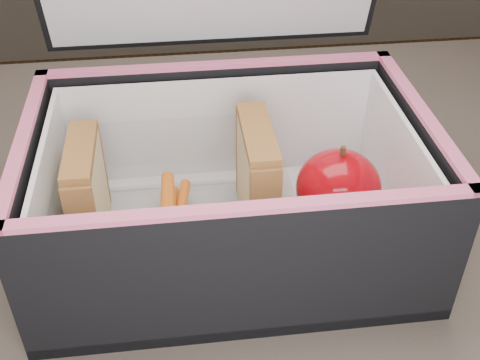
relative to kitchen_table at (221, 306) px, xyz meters
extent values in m
cube|color=brown|center=(0.00, 0.00, 0.08)|extent=(1.20, 0.80, 0.03)
cube|color=beige|center=(-0.12, 0.00, 0.15)|extent=(0.01, 0.08, 0.09)
cube|color=#D46D7D|center=(-0.11, 0.00, 0.15)|extent=(0.01, 0.08, 0.08)
cube|color=beige|center=(-0.10, 0.00, 0.15)|extent=(0.01, 0.08, 0.09)
cube|color=brown|center=(-0.11, 0.00, 0.20)|extent=(0.02, 0.08, 0.01)
cube|color=beige|center=(0.03, 0.00, 0.16)|extent=(0.01, 0.09, 0.09)
cube|color=#D46D7D|center=(0.03, 0.00, 0.15)|extent=(0.01, 0.09, 0.09)
cube|color=beige|center=(0.04, 0.00, 0.16)|extent=(0.01, 0.09, 0.09)
cube|color=brown|center=(0.03, 0.00, 0.21)|extent=(0.03, 0.09, 0.01)
cylinder|color=#D4511C|center=(-0.04, 0.01, 0.12)|extent=(0.01, 0.08, 0.01)
cylinder|color=#D4511C|center=(-0.03, 0.01, 0.13)|extent=(0.02, 0.08, 0.01)
cylinder|color=#D4511C|center=(-0.05, 0.01, 0.14)|extent=(0.01, 0.08, 0.01)
cylinder|color=#D4511C|center=(-0.03, -0.03, 0.12)|extent=(0.01, 0.08, 0.01)
cylinder|color=#D4511C|center=(-0.04, -0.01, 0.13)|extent=(0.02, 0.08, 0.01)
cylinder|color=#D4511C|center=(-0.04, 0.01, 0.14)|extent=(0.01, 0.08, 0.01)
cube|color=white|center=(0.10, -0.01, 0.11)|extent=(0.09, 0.09, 0.01)
ellipsoid|color=#98000A|center=(0.11, -0.01, 0.15)|extent=(0.10, 0.10, 0.07)
cylinder|color=#49321A|center=(0.11, -0.01, 0.19)|extent=(0.01, 0.01, 0.01)
camera|label=1|loc=(-0.03, -0.41, 0.48)|focal=45.00mm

